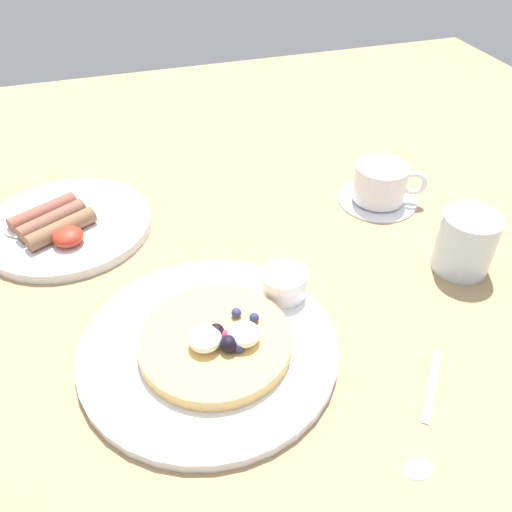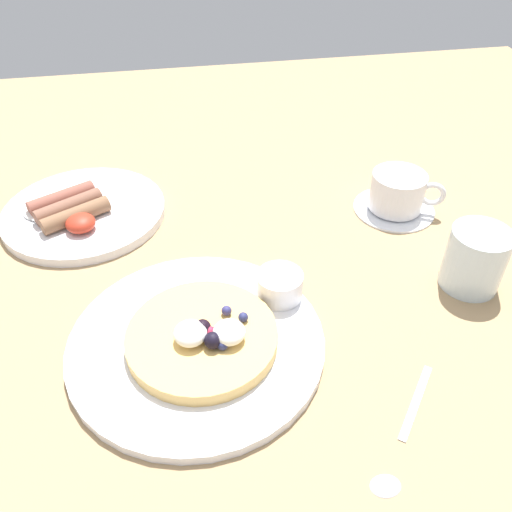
% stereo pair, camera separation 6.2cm
% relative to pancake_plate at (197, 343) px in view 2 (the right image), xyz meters
% --- Properties ---
extents(ground_plane, '(1.70, 1.58, 0.03)m').
position_rel_pancake_plate_xyz_m(ground_plane, '(0.05, 0.09, -0.02)').
color(ground_plane, '#A0815A').
extents(pancake_plate, '(0.29, 0.29, 0.01)m').
position_rel_pancake_plate_xyz_m(pancake_plate, '(0.00, 0.00, 0.00)').
color(pancake_plate, white).
rests_on(pancake_plate, ground_plane).
extents(pancake_with_berries, '(0.17, 0.17, 0.04)m').
position_rel_pancake_plate_xyz_m(pancake_with_berries, '(0.01, -0.01, 0.02)').
color(pancake_with_berries, '#E5B663').
rests_on(pancake_with_berries, pancake_plate).
extents(syrup_ramekin, '(0.06, 0.06, 0.03)m').
position_rel_pancake_plate_xyz_m(syrup_ramekin, '(0.11, 0.05, 0.02)').
color(syrup_ramekin, white).
rests_on(syrup_ramekin, pancake_plate).
extents(breakfast_plate, '(0.24, 0.24, 0.01)m').
position_rel_pancake_plate_xyz_m(breakfast_plate, '(-0.14, 0.28, 0.00)').
color(breakfast_plate, white).
rests_on(breakfast_plate, ground_plane).
extents(fried_breakfast, '(0.13, 0.12, 0.03)m').
position_rel_pancake_plate_xyz_m(fried_breakfast, '(-0.16, 0.27, 0.02)').
color(fried_breakfast, brown).
rests_on(fried_breakfast, breakfast_plate).
extents(coffee_saucer, '(0.12, 0.12, 0.01)m').
position_rel_pancake_plate_xyz_m(coffee_saucer, '(0.32, 0.22, -0.00)').
color(coffee_saucer, white).
rests_on(coffee_saucer, ground_plane).
extents(coffee_cup, '(0.10, 0.08, 0.06)m').
position_rel_pancake_plate_xyz_m(coffee_cup, '(0.32, 0.22, 0.03)').
color(coffee_cup, white).
rests_on(coffee_cup, coffee_saucer).
extents(teaspoon, '(0.11, 0.13, 0.01)m').
position_rel_pancake_plate_xyz_m(teaspoon, '(0.17, -0.16, -0.00)').
color(teaspoon, silver).
rests_on(teaspoon, ground_plane).
extents(water_glass, '(0.07, 0.07, 0.08)m').
position_rel_pancake_plate_xyz_m(water_glass, '(0.35, 0.04, 0.03)').
color(water_glass, silver).
rests_on(water_glass, ground_plane).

